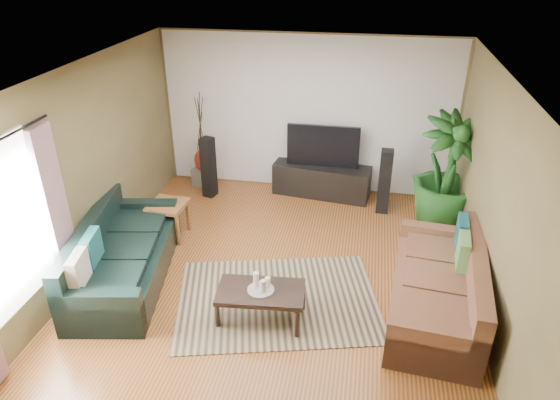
% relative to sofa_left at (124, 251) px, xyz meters
% --- Properties ---
extents(floor, '(5.50, 5.50, 0.00)m').
position_rel_sofa_left_xyz_m(floor, '(1.94, 0.40, -0.42)').
color(floor, '#9A5927').
rests_on(floor, ground).
extents(ceiling, '(5.50, 5.50, 0.00)m').
position_rel_sofa_left_xyz_m(ceiling, '(1.94, 0.40, 2.28)').
color(ceiling, white).
rests_on(ceiling, ground).
extents(wall_back, '(5.00, 0.00, 5.00)m').
position_rel_sofa_left_xyz_m(wall_back, '(1.94, 3.15, 0.93)').
color(wall_back, olive).
rests_on(wall_back, ground).
extents(wall_front, '(5.00, 0.00, 5.00)m').
position_rel_sofa_left_xyz_m(wall_front, '(1.94, -2.35, 0.93)').
color(wall_front, olive).
rests_on(wall_front, ground).
extents(wall_left, '(0.00, 5.50, 5.50)m').
position_rel_sofa_left_xyz_m(wall_left, '(-0.56, 0.40, 0.92)').
color(wall_left, olive).
rests_on(wall_left, ground).
extents(wall_right, '(0.00, 5.50, 5.50)m').
position_rel_sofa_left_xyz_m(wall_right, '(4.44, 0.40, 0.92)').
color(wall_right, olive).
rests_on(wall_right, ground).
extents(backwall_panel, '(4.90, 0.00, 4.90)m').
position_rel_sofa_left_xyz_m(backwall_panel, '(1.94, 3.14, 0.93)').
color(backwall_panel, white).
rests_on(backwall_panel, ground).
extents(window_pane, '(0.00, 1.80, 1.80)m').
position_rel_sofa_left_xyz_m(window_pane, '(-0.54, -1.20, 0.97)').
color(window_pane, white).
rests_on(window_pane, ground).
extents(curtain_far, '(0.08, 0.35, 2.20)m').
position_rel_sofa_left_xyz_m(curtain_far, '(-0.49, -0.45, 0.72)').
color(curtain_far, gray).
rests_on(curtain_far, ground).
extents(sofa_left, '(1.38, 2.43, 0.85)m').
position_rel_sofa_left_xyz_m(sofa_left, '(0.00, 0.00, 0.00)').
color(sofa_left, black).
rests_on(sofa_left, floor).
extents(sofa_right, '(1.20, 2.28, 0.85)m').
position_rel_sofa_left_xyz_m(sofa_right, '(3.91, 0.06, 0.00)').
color(sofa_right, brown).
rests_on(sofa_right, floor).
extents(area_rug, '(2.83, 2.31, 0.01)m').
position_rel_sofa_left_xyz_m(area_rug, '(2.04, -0.09, -0.42)').
color(area_rug, '#9E815D').
rests_on(area_rug, floor).
extents(coffee_table, '(1.05, 0.63, 0.41)m').
position_rel_sofa_left_xyz_m(coffee_table, '(1.90, -0.45, -0.22)').
color(coffee_table, black).
rests_on(coffee_table, floor).
extents(candle_tray, '(0.31, 0.31, 0.01)m').
position_rel_sofa_left_xyz_m(candle_tray, '(1.90, -0.45, -0.01)').
color(candle_tray, '#979892').
rests_on(candle_tray, coffee_table).
extents(candle_tall, '(0.06, 0.06, 0.20)m').
position_rel_sofa_left_xyz_m(candle_tall, '(1.84, -0.42, 0.10)').
color(candle_tall, '#F2E3CC').
rests_on(candle_tall, candle_tray).
extents(candle_mid, '(0.06, 0.06, 0.16)m').
position_rel_sofa_left_xyz_m(candle_mid, '(1.94, -0.49, 0.08)').
color(candle_mid, beige).
rests_on(candle_mid, candle_tray).
extents(candle_short, '(0.06, 0.06, 0.13)m').
position_rel_sofa_left_xyz_m(candle_short, '(1.97, -0.39, 0.06)').
color(candle_short, white).
rests_on(candle_short, candle_tray).
extents(tv_stand, '(1.71, 0.71, 0.55)m').
position_rel_sofa_left_xyz_m(tv_stand, '(2.25, 2.90, -0.15)').
color(tv_stand, black).
rests_on(tv_stand, floor).
extents(television, '(1.21, 0.07, 0.72)m').
position_rel_sofa_left_xyz_m(television, '(2.25, 2.90, 0.49)').
color(television, black).
rests_on(television, tv_stand).
extents(speaker_left, '(0.24, 0.26, 1.06)m').
position_rel_sofa_left_xyz_m(speaker_left, '(0.35, 2.52, 0.11)').
color(speaker_left, black).
rests_on(speaker_left, floor).
extents(speaker_right, '(0.20, 0.22, 1.08)m').
position_rel_sofa_left_xyz_m(speaker_right, '(3.30, 2.48, 0.11)').
color(speaker_right, black).
rests_on(speaker_right, floor).
extents(potted_plant, '(1.35, 1.35, 1.79)m').
position_rel_sofa_left_xyz_m(potted_plant, '(4.19, 2.17, 0.47)').
color(potted_plant, '#194818').
rests_on(potted_plant, floor).
extents(plant_pot, '(0.33, 0.33, 0.26)m').
position_rel_sofa_left_xyz_m(plant_pot, '(4.19, 2.17, -0.30)').
color(plant_pot, black).
rests_on(plant_pot, floor).
extents(pedestal, '(0.42, 0.42, 0.33)m').
position_rel_sofa_left_xyz_m(pedestal, '(0.11, 2.90, -0.26)').
color(pedestal, gray).
rests_on(pedestal, floor).
extents(vase, '(0.30, 0.30, 0.42)m').
position_rel_sofa_left_xyz_m(vase, '(0.11, 2.90, 0.06)').
color(vase, maroon).
rests_on(vase, pedestal).
extents(side_table, '(0.56, 0.56, 0.55)m').
position_rel_sofa_left_xyz_m(side_table, '(0.15, 1.12, -0.15)').
color(side_table, brown).
rests_on(side_table, floor).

